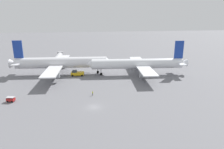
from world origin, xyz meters
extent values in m
plane|color=slate|center=(0.00, 0.00, 0.00)|extent=(600.00, 600.00, 0.00)
cylinder|color=silver|center=(-12.57, 40.68, 5.82)|extent=(44.54, 9.23, 5.41)
cone|color=silver|center=(10.66, 38.66, 5.82)|extent=(3.22, 5.20, 4.98)
cone|color=silver|center=(-35.60, 42.69, 5.82)|extent=(3.96, 4.62, 4.33)
cube|color=silver|center=(-14.77, 40.87, 5.01)|extent=(10.34, 46.00, 0.44)
cube|color=silver|center=(-33.11, 42.47, 6.36)|extent=(4.32, 13.23, 0.28)
cube|color=#193899|center=(-32.81, 42.45, 12.73)|extent=(4.41, 0.74, 8.42)
cylinder|color=#999EA3|center=(-14.89, 28.06, 3.21)|extent=(4.41, 2.95, 2.60)
cylinder|color=#999EA3|center=(-12.67, 53.51, 3.21)|extent=(4.41, 2.95, 2.60)
cylinder|color=slate|center=(-15.47, 44.35, 2.02)|extent=(0.28, 0.28, 2.73)
cylinder|color=black|center=(-15.47, 44.35, 0.65)|extent=(1.34, 0.66, 1.30)
cylinder|color=slate|center=(-16.07, 37.57, 2.02)|extent=(0.28, 0.28, 2.73)
cylinder|color=black|center=(-16.07, 37.57, 0.65)|extent=(1.34, 0.66, 1.30)
cylinder|color=slate|center=(5.06, 39.14, 2.02)|extent=(0.28, 0.28, 2.73)
cylinder|color=black|center=(5.06, 39.14, 0.65)|extent=(1.34, 0.66, 1.30)
cylinder|color=white|center=(23.98, 33.74, 5.51)|extent=(44.76, 8.95, 4.85)
cone|color=white|center=(0.63, 35.91, 5.51)|extent=(3.20, 4.70, 4.46)
cone|color=white|center=(47.13, 31.58, 5.51)|extent=(3.94, 4.19, 3.88)
cube|color=white|center=(26.19, 33.53, 4.78)|extent=(9.94, 38.92, 0.44)
cube|color=white|center=(44.64, 31.81, 5.99)|extent=(4.39, 13.24, 0.28)
cube|color=#193899|center=(44.34, 31.84, 12.25)|extent=(4.41, 0.77, 8.63)
cylinder|color=#999EA3|center=(26.20, 44.36, 2.98)|extent=(4.42, 2.98, 2.60)
cylinder|color=#999EA3|center=(24.20, 22.89, 2.98)|extent=(4.42, 2.98, 2.60)
cylinder|color=slate|center=(26.88, 30.05, 1.99)|extent=(0.28, 0.28, 2.68)
cylinder|color=black|center=(26.88, 30.05, 0.65)|extent=(1.35, 0.67, 1.30)
cylinder|color=slate|center=(27.51, 36.83, 1.99)|extent=(0.28, 0.28, 2.68)
cylinder|color=black|center=(27.51, 36.83, 0.65)|extent=(1.35, 0.67, 1.30)
cylinder|color=slate|center=(6.26, 35.39, 1.99)|extent=(0.28, 0.28, 2.68)
cylinder|color=black|center=(6.26, 35.39, 0.65)|extent=(1.35, 0.67, 1.30)
cube|color=gold|center=(-5.14, 36.51, 1.12)|extent=(6.45, 3.61, 1.35)
cube|color=#333D47|center=(-6.49, 36.66, 2.25)|extent=(2.46, 2.60, 0.90)
cylinder|color=#4C4C51|center=(-0.48, 36.01, 1.26)|extent=(3.20, 0.54, 0.20)
sphere|color=orange|center=(-6.49, 36.66, 2.88)|extent=(0.24, 0.24, 0.24)
cylinder|color=black|center=(-7.50, 35.27, 0.45)|extent=(0.93, 0.39, 0.90)
cylinder|color=black|center=(-7.19, 38.22, 0.45)|extent=(0.93, 0.39, 0.90)
cylinder|color=black|center=(-3.09, 34.80, 0.45)|extent=(0.93, 0.39, 0.90)
cylinder|color=black|center=(-2.77, 37.75, 0.45)|extent=(0.93, 0.39, 0.90)
cube|color=red|center=(-27.75, 8.88, 0.80)|extent=(2.89, 2.10, 1.00)
cube|color=#B2B2B7|center=(-27.75, 8.88, 1.65)|extent=(3.04, 2.20, 0.12)
cylinder|color=black|center=(-28.65, 8.39, 0.30)|extent=(0.63, 0.34, 0.60)
cylinder|color=black|center=(-28.30, 9.74, 0.30)|extent=(0.63, 0.34, 0.60)
cylinder|color=black|center=(-27.20, 8.01, 0.30)|extent=(0.63, 0.34, 0.60)
cylinder|color=black|center=(-26.85, 9.37, 0.30)|extent=(0.63, 0.34, 0.60)
cylinder|color=#4C4C51|center=(0.29, 9.99, 0.42)|extent=(0.28, 0.28, 0.84)
cylinder|color=#D1E02D|center=(0.29, 9.99, 1.14)|extent=(0.36, 0.36, 0.60)
sphere|color=tan|center=(0.29, 9.99, 1.55)|extent=(0.23, 0.23, 0.23)
cylinder|color=#F24C19|center=(0.57, 9.87, 1.26)|extent=(0.05, 0.05, 0.40)
cylinder|color=#B7B7BC|center=(-16.53, 63.10, 3.98)|extent=(4.45, 21.20, 3.20)
cylinder|color=#99999E|center=(-15.90, 73.60, 3.98)|extent=(3.84, 3.84, 3.52)
cylinder|color=#595960|center=(-15.96, 72.60, 1.99)|extent=(0.70, 0.70, 3.98)
camera|label=1|loc=(-3.94, -59.86, 28.58)|focal=32.51mm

